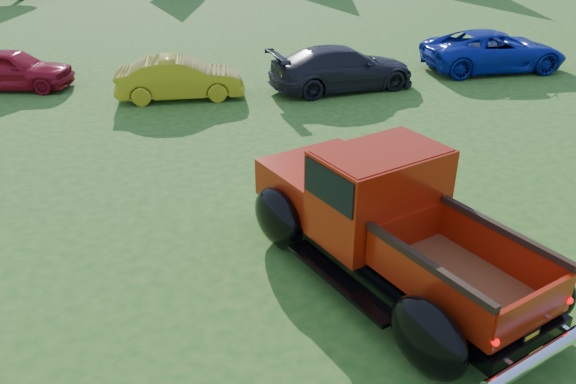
# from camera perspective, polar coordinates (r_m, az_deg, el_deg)

# --- Properties ---
(ground) EXTENTS (120.00, 120.00, 0.00)m
(ground) POSITION_cam_1_polar(r_m,az_deg,el_deg) (9.46, 0.31, -5.73)
(ground) COLOR #1E4D16
(ground) RESTS_ON ground
(pickup_truck) EXTENTS (4.16, 5.64, 1.98)m
(pickup_truck) POSITION_cam_1_polar(r_m,az_deg,el_deg) (8.69, 9.03, -2.11)
(pickup_truck) COLOR black
(pickup_truck) RESTS_ON ground
(show_car_red) EXTENTS (3.83, 2.04, 1.24)m
(show_car_red) POSITION_cam_1_polar(r_m,az_deg,el_deg) (19.57, -26.33, 11.14)
(show_car_red) COLOR maroon
(show_car_red) RESTS_ON ground
(show_car_yellow) EXTENTS (3.69, 1.36, 1.21)m
(show_car_yellow) POSITION_cam_1_polar(r_m,az_deg,el_deg) (16.98, -10.92, 11.28)
(show_car_yellow) COLOR #A28F15
(show_car_yellow) RESTS_ON ground
(show_car_grey) EXTENTS (4.79, 2.70, 1.31)m
(show_car_grey) POSITION_cam_1_polar(r_m,az_deg,el_deg) (17.67, 5.52, 12.43)
(show_car_grey) COLOR black
(show_car_grey) RESTS_ON ground
(show_car_blue) EXTENTS (4.94, 2.48, 1.34)m
(show_car_blue) POSITION_cam_1_polar(r_m,az_deg,el_deg) (20.94, 20.19, 13.33)
(show_car_blue) COLOR #0D1E91
(show_car_blue) RESTS_ON ground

